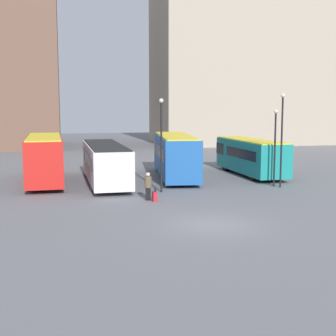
{
  "coord_description": "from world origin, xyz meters",
  "views": [
    {
      "loc": [
        -6.58,
        -19.89,
        5.32
      ],
      "look_at": [
        -0.25,
        8.26,
        1.6
      ],
      "focal_mm": 50.0,
      "sensor_mm": 36.0,
      "label": 1
    }
  ],
  "objects_px": {
    "bus_1": "(105,162)",
    "bus_2": "(175,155)",
    "bus_0": "(45,158)",
    "bus_3": "(250,156)",
    "lamp_post_2": "(282,133)",
    "lamp_post_1": "(275,141)",
    "suitcase": "(155,196)",
    "traveler": "(148,184)",
    "lamp_post_0": "(161,138)"
  },
  "relations": [
    {
      "from": "bus_1",
      "to": "bus_2",
      "type": "bearing_deg",
      "value": -74.79
    },
    {
      "from": "bus_0",
      "to": "bus_1",
      "type": "xyz_separation_m",
      "value": [
        4.17,
        -1.09,
        -0.28
      ]
    },
    {
      "from": "bus_3",
      "to": "bus_0",
      "type": "bearing_deg",
      "value": 90.75
    },
    {
      "from": "bus_3",
      "to": "lamp_post_2",
      "type": "bearing_deg",
      "value": 176.45
    },
    {
      "from": "bus_1",
      "to": "lamp_post_1",
      "type": "bearing_deg",
      "value": -110.71
    },
    {
      "from": "bus_3",
      "to": "lamp_post_1",
      "type": "xyz_separation_m",
      "value": [
        -0.55,
        -5.54,
        1.56
      ]
    },
    {
      "from": "bus_0",
      "to": "lamp_post_1",
      "type": "distance_m",
      "value": 16.13
    },
    {
      "from": "suitcase",
      "to": "bus_0",
      "type": "bearing_deg",
      "value": 30.95
    },
    {
      "from": "bus_1",
      "to": "lamp_post_2",
      "type": "relative_size",
      "value": 1.77
    },
    {
      "from": "traveler",
      "to": "suitcase",
      "type": "xyz_separation_m",
      "value": [
        0.3,
        -0.42,
        -0.68
      ]
    },
    {
      "from": "traveler",
      "to": "lamp_post_2",
      "type": "relative_size",
      "value": 0.26
    },
    {
      "from": "bus_1",
      "to": "bus_3",
      "type": "distance_m",
      "value": 11.72
    },
    {
      "from": "traveler",
      "to": "lamp_post_2",
      "type": "bearing_deg",
      "value": -81.68
    },
    {
      "from": "bus_1",
      "to": "traveler",
      "type": "distance_m",
      "value": 7.15
    },
    {
      "from": "bus_1",
      "to": "bus_3",
      "type": "bearing_deg",
      "value": -83.32
    },
    {
      "from": "bus_0",
      "to": "bus_2",
      "type": "bearing_deg",
      "value": -88.43
    },
    {
      "from": "bus_0",
      "to": "traveler",
      "type": "xyz_separation_m",
      "value": [
        6.03,
        -7.96,
        -0.83
      ]
    },
    {
      "from": "lamp_post_0",
      "to": "lamp_post_2",
      "type": "relative_size",
      "value": 0.94
    },
    {
      "from": "traveler",
      "to": "suitcase",
      "type": "relative_size",
      "value": 1.98
    },
    {
      "from": "lamp_post_2",
      "to": "bus_2",
      "type": "bearing_deg",
      "value": 134.22
    },
    {
      "from": "bus_0",
      "to": "bus_2",
      "type": "xyz_separation_m",
      "value": [
        9.67,
        0.48,
        -0.04
      ]
    },
    {
      "from": "traveler",
      "to": "lamp_post_1",
      "type": "xyz_separation_m",
      "value": [
        9.21,
        2.86,
        2.13
      ]
    },
    {
      "from": "suitcase",
      "to": "lamp_post_1",
      "type": "bearing_deg",
      "value": -75.9
    },
    {
      "from": "bus_0",
      "to": "bus_3",
      "type": "bearing_deg",
      "value": -89.74
    },
    {
      "from": "bus_1",
      "to": "traveler",
      "type": "xyz_separation_m",
      "value": [
        1.86,
        -6.88,
        -0.55
      ]
    },
    {
      "from": "bus_0",
      "to": "lamp_post_2",
      "type": "height_order",
      "value": "lamp_post_2"
    },
    {
      "from": "suitcase",
      "to": "lamp_post_1",
      "type": "distance_m",
      "value": 9.91
    },
    {
      "from": "bus_0",
      "to": "lamp_post_0",
      "type": "bearing_deg",
      "value": -128.37
    },
    {
      "from": "bus_3",
      "to": "traveler",
      "type": "bearing_deg",
      "value": 129.87
    },
    {
      "from": "bus_1",
      "to": "lamp_post_1",
      "type": "relative_size",
      "value": 2.12
    },
    {
      "from": "lamp_post_1",
      "to": "bus_1",
      "type": "bearing_deg",
      "value": 160.03
    },
    {
      "from": "lamp_post_0",
      "to": "lamp_post_1",
      "type": "distance_m",
      "value": 7.94
    },
    {
      "from": "lamp_post_1",
      "to": "bus_2",
      "type": "bearing_deg",
      "value": 134.94
    },
    {
      "from": "bus_3",
      "to": "traveler",
      "type": "relative_size",
      "value": 5.67
    },
    {
      "from": "bus_3",
      "to": "lamp_post_2",
      "type": "xyz_separation_m",
      "value": [
        -0.29,
        -5.96,
        2.11
      ]
    },
    {
      "from": "traveler",
      "to": "lamp_post_1",
      "type": "distance_m",
      "value": 9.88
    },
    {
      "from": "bus_0",
      "to": "traveler",
      "type": "bearing_deg",
      "value": -144.15
    },
    {
      "from": "suitcase",
      "to": "lamp_post_1",
      "type": "height_order",
      "value": "lamp_post_1"
    },
    {
      "from": "bus_1",
      "to": "lamp_post_1",
      "type": "height_order",
      "value": "lamp_post_1"
    },
    {
      "from": "bus_3",
      "to": "traveler",
      "type": "height_order",
      "value": "bus_3"
    },
    {
      "from": "bus_3",
      "to": "suitcase",
      "type": "bearing_deg",
      "value": 132.15
    },
    {
      "from": "bus_2",
      "to": "bus_1",
      "type": "bearing_deg",
      "value": 112.96
    },
    {
      "from": "bus_2",
      "to": "lamp_post_1",
      "type": "relative_size",
      "value": 2.06
    },
    {
      "from": "bus_2",
      "to": "traveler",
      "type": "distance_m",
      "value": 9.23
    },
    {
      "from": "bus_0",
      "to": "bus_2",
      "type": "height_order",
      "value": "bus_0"
    },
    {
      "from": "bus_2",
      "to": "lamp_post_2",
      "type": "height_order",
      "value": "lamp_post_2"
    },
    {
      "from": "bus_2",
      "to": "bus_3",
      "type": "bearing_deg",
      "value": -83.5
    },
    {
      "from": "traveler",
      "to": "lamp_post_2",
      "type": "xyz_separation_m",
      "value": [
        9.48,
        2.44,
        2.68
      ]
    },
    {
      "from": "lamp_post_0",
      "to": "lamp_post_1",
      "type": "bearing_deg",
      "value": 3.1
    },
    {
      "from": "bus_0",
      "to": "suitcase",
      "type": "bearing_deg",
      "value": -144.26
    }
  ]
}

